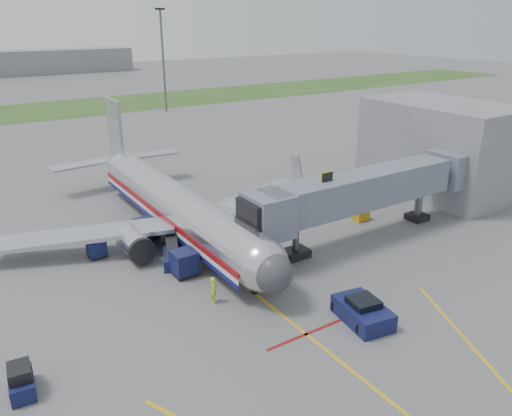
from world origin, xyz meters
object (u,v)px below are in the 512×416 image
pushback_tug (363,312)px  baggage_tug (21,381)px  ramp_worker (214,290)px  airliner (175,205)px  belt_loader (173,256)px

pushback_tug → baggage_tug: pushback_tug is taller
ramp_worker → baggage_tug: bearing=141.0°
ramp_worker → airliner: bearing=27.1°
airliner → baggage_tug: 21.97m
baggage_tug → ramp_worker: ramp_worker is taller
belt_loader → ramp_worker: 7.24m
belt_loader → ramp_worker: (-0.12, -7.23, 0.41)m
belt_loader → ramp_worker: size_ratio=2.43×
belt_loader → pushback_tug: bearing=-64.8°
airliner → baggage_tug: size_ratio=14.45×
pushback_tug → belt_loader: size_ratio=0.93×
belt_loader → baggage_tug: bearing=-143.4°
pushback_tug → baggage_tug: (-19.84, 4.99, 0.03)m
airliner → ramp_worker: (-3.00, -12.70, -1.69)m
baggage_tug → airliner: bearing=43.6°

